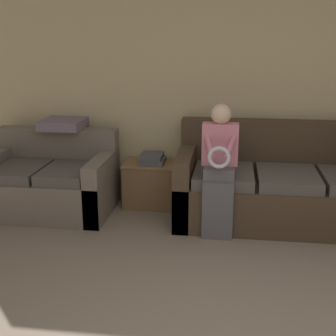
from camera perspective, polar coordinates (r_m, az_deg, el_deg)
name	(u,v)px	position (r m, az deg, el deg)	size (l,w,h in m)	color
wall_back	(248,89)	(5.18, 9.67, 9.46)	(7.82, 0.06, 2.55)	#C6B789
couch_main	(285,189)	(4.90, 14.07, -2.44)	(2.18, 0.97, 0.98)	#473828
couch_side	(50,183)	(5.20, -14.23, -1.77)	(1.36, 0.91, 0.84)	#70665B
child_left_seated	(219,165)	(4.37, 6.27, 0.38)	(0.34, 0.39, 1.24)	#56565B
side_shelf	(152,183)	(5.20, -1.98, -1.86)	(0.61, 0.45, 0.49)	brown
book_stack	(152,159)	(5.13, -1.93, 1.15)	(0.27, 0.32, 0.10)	#4C4C56
throw_pillow	(63,124)	(5.31, -12.68, 5.26)	(0.45, 0.45, 0.10)	slate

